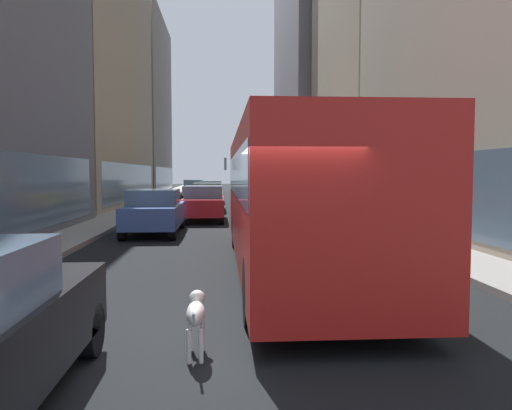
% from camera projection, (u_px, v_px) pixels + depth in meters
% --- Properties ---
extents(ground_plane, '(120.00, 120.00, 0.00)m').
position_uv_depth(ground_plane, '(226.00, 200.00, 41.54)').
color(ground_plane, black).
extents(sidewalk_left, '(2.40, 110.00, 0.15)m').
position_uv_depth(sidewalk_left, '(157.00, 199.00, 41.14)').
color(sidewalk_left, '#9E9991').
rests_on(sidewalk_left, ground).
extents(sidewalk_right, '(2.40, 110.00, 0.15)m').
position_uv_depth(sidewalk_right, '(294.00, 198.00, 41.93)').
color(sidewalk_right, gray).
rests_on(sidewalk_right, ground).
extents(building_left_mid, '(11.04, 19.93, 19.14)m').
position_uv_depth(building_left_mid, '(47.00, 62.00, 33.07)').
color(building_left_mid, '#A0937F').
rests_on(building_left_mid, ground).
extents(building_left_far, '(10.87, 16.80, 18.66)m').
position_uv_depth(building_left_far, '(112.00, 106.00, 53.07)').
color(building_left_far, gray).
rests_on(building_left_far, ground).
extents(building_right_far, '(11.68, 19.41, 30.44)m').
position_uv_depth(building_right_far, '(340.00, 46.00, 51.46)').
color(building_right_far, slate).
rests_on(building_right_far, ground).
extents(transit_bus, '(2.78, 11.53, 3.05)m').
position_uv_depth(transit_bus, '(291.00, 192.00, 11.36)').
color(transit_bus, red).
rests_on(transit_bus, ground).
extents(car_blue_hatchback, '(1.86, 4.37, 1.62)m').
position_uv_depth(car_blue_hatchback, '(154.00, 211.00, 18.00)').
color(car_blue_hatchback, '#4C6BB7').
rests_on(car_blue_hatchback, ground).
extents(car_red_coupe, '(1.84, 4.54, 1.62)m').
position_uv_depth(car_red_coupe, '(204.00, 203.00, 23.01)').
color(car_red_coupe, red).
rests_on(car_red_coupe, ground).
extents(car_yellow_taxi, '(1.77, 4.67, 1.62)m').
position_uv_depth(car_yellow_taxi, '(208.00, 197.00, 29.39)').
color(car_yellow_taxi, yellow).
rests_on(car_yellow_taxi, ground).
extents(car_silver_sedan, '(1.74, 4.14, 1.62)m').
position_uv_depth(car_silver_sedan, '(194.00, 189.00, 43.71)').
color(car_silver_sedan, '#B7BABF').
rests_on(car_silver_sedan, ground).
extents(car_white_van, '(1.76, 4.62, 1.62)m').
position_uv_depth(car_white_van, '(210.00, 192.00, 37.18)').
color(car_white_van, silver).
rests_on(car_white_van, ground).
extents(box_truck, '(2.30, 7.50, 3.05)m').
position_uv_depth(box_truck, '(274.00, 182.00, 30.43)').
color(box_truck, '#A51919').
rests_on(box_truck, ground).
extents(dalmatian_dog, '(0.22, 0.96, 0.72)m').
position_uv_depth(dalmatian_dog, '(196.00, 313.00, 6.05)').
color(dalmatian_dog, white).
rests_on(dalmatian_dog, ground).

